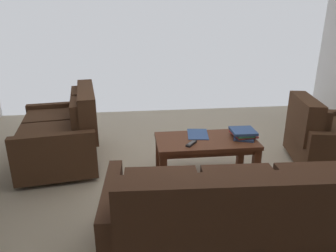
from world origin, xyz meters
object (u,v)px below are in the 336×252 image
object	(u,v)px
book_stack	(243,133)
loose_magazine	(198,134)
armchair_side	(325,138)
sofa_main	(250,214)
tv_remote	(191,144)
loveseat_near	(64,132)
coffee_table	(206,146)

from	to	relation	value
book_stack	loose_magazine	world-z (taller)	book_stack
armchair_side	loose_magazine	distance (m)	1.48
loose_magazine	sofa_main	bearing A→B (deg)	102.62
sofa_main	tv_remote	size ratio (longest dim) A/B	13.45
sofa_main	loveseat_near	size ratio (longest dim) A/B	1.47
loveseat_near	tv_remote	world-z (taller)	loveseat_near
coffee_table	book_stack	xyz separation A→B (m)	(-0.40, -0.00, 0.12)
book_stack	loose_magazine	bearing A→B (deg)	-16.87
coffee_table	book_stack	distance (m)	0.41
tv_remote	coffee_table	bearing A→B (deg)	-145.50
sofa_main	coffee_table	distance (m)	1.15
coffee_table	book_stack	size ratio (longest dim) A/B	3.15
armchair_side	sofa_main	bearing A→B (deg)	42.72
sofa_main	tv_remote	xyz separation A→B (m)	(0.22, -1.03, 0.12)
coffee_table	loose_magazine	world-z (taller)	loose_magazine
sofa_main	coffee_table	world-z (taller)	sofa_main
loveseat_near	coffee_table	bearing A→B (deg)	157.74
sofa_main	book_stack	distance (m)	1.21
coffee_table	loveseat_near	bearing A→B (deg)	-22.26
coffee_table	armchair_side	distance (m)	1.42
armchair_side	book_stack	world-z (taller)	armchair_side
tv_remote	book_stack	bearing A→B (deg)	-167.86
sofa_main	loveseat_near	bearing A→B (deg)	-48.23
sofa_main	coffee_table	size ratio (longest dim) A/B	2.00
sofa_main	tv_remote	bearing A→B (deg)	-77.86
armchair_side	tv_remote	xyz separation A→B (m)	(1.59, 0.24, 0.12)
loveseat_near	coffee_table	distance (m)	1.67
loveseat_near	armchair_side	distance (m)	3.01
book_stack	loose_magazine	xyz separation A→B (m)	(0.45, -0.14, -0.04)
sofa_main	loose_magazine	world-z (taller)	sofa_main
armchair_side	tv_remote	distance (m)	1.62
coffee_table	tv_remote	world-z (taller)	tv_remote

